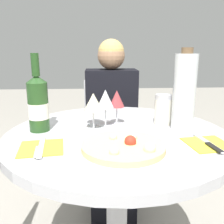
# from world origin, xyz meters

# --- Properties ---
(dining_table) EXTENTS (0.92, 0.92, 0.78)m
(dining_table) POSITION_xyz_m (0.00, 0.00, 0.60)
(dining_table) COLOR #B2B2B7
(dining_table) RESTS_ON ground_plane
(chair_behind_diner) EXTENTS (0.39, 0.39, 0.88)m
(chair_behind_diner) POSITION_xyz_m (0.01, 0.76, 0.44)
(chair_behind_diner) COLOR silver
(chair_behind_diner) RESTS_ON ground_plane
(seated_diner) EXTENTS (0.34, 0.43, 1.18)m
(seated_diner) POSITION_xyz_m (0.01, 0.62, 0.53)
(seated_diner) COLOR black
(seated_diner) RESTS_ON ground_plane
(pizza_large) EXTENTS (0.29, 0.29, 0.05)m
(pizza_large) POSITION_xyz_m (0.01, -0.18, 0.79)
(pizza_large) COLOR #E5C17F
(pizza_large) RESTS_ON dining_table
(wine_bottle) EXTENTS (0.09, 0.09, 0.32)m
(wine_bottle) POSITION_xyz_m (-0.33, 0.04, 0.90)
(wine_bottle) COLOR #23471E
(wine_bottle) RESTS_ON dining_table
(tall_carafe) EXTENTS (0.09, 0.09, 0.34)m
(tall_carafe) POSITION_xyz_m (0.28, 0.02, 0.94)
(tall_carafe) COLOR silver
(tall_carafe) RESTS_ON dining_table
(sugar_shaker) EXTENTS (0.08, 0.08, 0.14)m
(sugar_shaker) POSITION_xyz_m (0.21, 0.10, 0.85)
(sugar_shaker) COLOR silver
(sugar_shaker) RESTS_ON dining_table
(wine_glass_back_right) EXTENTS (0.07, 0.07, 0.16)m
(wine_glass_back_right) POSITION_xyz_m (0.01, 0.11, 0.89)
(wine_glass_back_right) COLOR silver
(wine_glass_back_right) RESTS_ON dining_table
(wine_glass_front_left) EXTENTS (0.08, 0.08, 0.16)m
(wine_glass_front_left) POSITION_xyz_m (-0.10, 0.04, 0.90)
(wine_glass_front_left) COLOR silver
(wine_glass_front_left) RESTS_ON dining_table
(wine_glass_back_left) EXTENTS (0.08, 0.08, 0.14)m
(wine_glass_back_left) POSITION_xyz_m (-0.10, 0.11, 0.88)
(wine_glass_back_left) COLOR silver
(wine_glass_back_left) RESTS_ON dining_table
(wine_glass_center) EXTENTS (0.07, 0.07, 0.17)m
(wine_glass_center) POSITION_xyz_m (-0.05, 0.08, 0.90)
(wine_glass_center) COLOR silver
(wine_glass_center) RESTS_ON dining_table
(place_setting_left) EXTENTS (0.17, 0.19, 0.01)m
(place_setting_left) POSITION_xyz_m (-0.28, -0.16, 0.78)
(place_setting_left) COLOR yellow
(place_setting_left) RESTS_ON dining_table
(place_setting_right) EXTENTS (0.17, 0.19, 0.01)m
(place_setting_right) POSITION_xyz_m (0.32, -0.16, 0.78)
(place_setting_right) COLOR yellow
(place_setting_right) RESTS_ON dining_table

